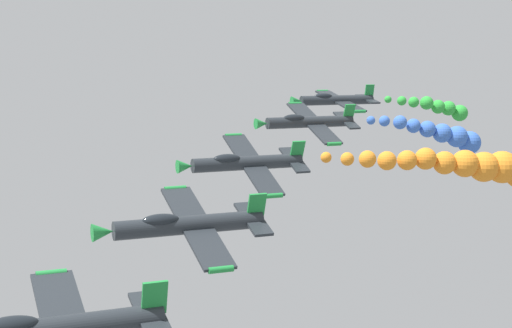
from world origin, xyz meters
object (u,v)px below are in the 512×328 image
Objects in this scene: airplane_left_inner at (187,225)px; airplane_left_outer at (308,122)px; airplane_right_outer at (336,100)px; airplane_right_inner at (246,163)px.

airplane_left_outer reaches higher than airplane_left_inner.
airplane_right_inner is at bearing 138.76° from airplane_right_outer.
airplane_left_inner is 1.00× the size of airplane_right_outer.
airplane_left_inner is at bearing 141.24° from airplane_right_outer.
airplane_right_inner is 1.00× the size of airplane_right_outer.
airplane_left_inner is 1.00× the size of airplane_right_inner.
airplane_right_inner is (12.99, -8.76, 1.59)m from airplane_left_inner.
airplane_left_inner is 46.02m from airplane_right_outer.
airplane_right_inner is at bearing -33.99° from airplane_left_inner.
airplane_left_inner is at bearing 146.01° from airplane_right_inner.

